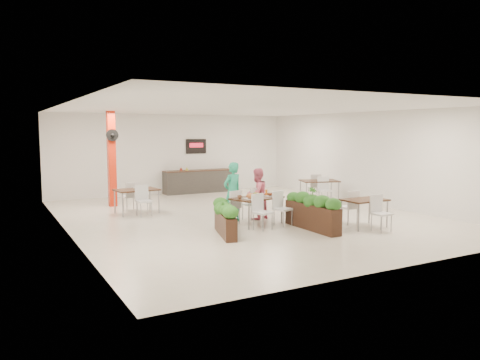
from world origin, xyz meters
The scene contains 12 objects.
ground centered at (0.00, 0.00, 0.00)m, with size 12.00×12.00×0.00m, color beige.
room_shell centered at (0.00, 0.00, 2.01)m, with size 10.10×12.10×3.22m.
red_column centered at (-3.00, 3.79, 1.64)m, with size 0.40×0.41×3.20m.
service_counter centered at (1.00, 5.65, 0.49)m, with size 3.00×0.64×2.20m.
main_table centered at (-0.31, -1.23, 0.64)m, with size 1.62×1.89×0.92m.
diner_man centered at (-0.71, -0.57, 0.84)m, with size 0.61×0.40×1.68m, color #27AC81.
diner_woman centered at (0.09, -0.57, 0.74)m, with size 0.72×0.56×1.47m, color pink.
planter_left centered at (-1.65, -1.99, 0.49)m, with size 0.77×1.67×0.89m.
planter_right centered at (0.62, -2.46, 0.51)m, with size 0.42×2.09×1.09m.
side_table_a centered at (-2.66, 2.08, 0.64)m, with size 1.34×1.65×0.92m.
side_table_b centered at (3.93, 1.46, 0.64)m, with size 1.54×1.67×0.92m.
side_table_c centered at (2.01, -2.89, 0.62)m, with size 1.16×1.63×0.92m.
Camera 1 is at (-6.69, -12.02, 2.54)m, focal length 35.00 mm.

